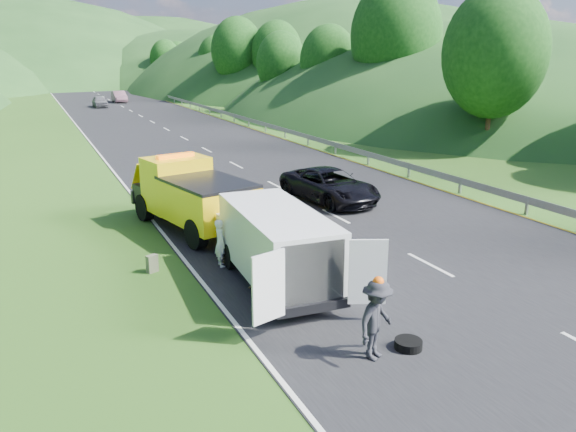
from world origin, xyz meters
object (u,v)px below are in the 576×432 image
woman (221,266)px  passing_suv (329,201)px  child (256,290)px  spare_tire (408,349)px  white_van (275,242)px  worker (375,358)px  suitcase (152,264)px  tow_truck (191,195)px

woman → passing_suv: (6.91, 5.58, 0.00)m
woman → child: woman is taller
spare_tire → white_van: bearing=104.3°
woman → passing_suv: 8.88m
child → worker: size_ratio=0.50×
white_van → child: (-0.69, -0.20, -1.25)m
woman → worker: (1.30, -6.67, 0.00)m
woman → worker: worker is taller
child → spare_tire: (1.89, -4.51, 0.00)m
suitcase → tow_truck: bearing=58.9°
child → suitcase: size_ratio=1.67×
tow_truck → spare_tire: 11.15m
child → worker: bearing=-39.0°
tow_truck → passing_suv: bearing=-1.1°
woman → passing_suv: size_ratio=0.29×
spare_tire → child: bearing=112.8°
white_van → child: size_ratio=7.02×
child → spare_tire: size_ratio=1.45×
tow_truck → worker: (1.03, -10.92, -1.32)m
white_van → worker: white_van is taller
woman → spare_tire: woman is taller
tow_truck → white_van: (0.73, -6.19, -0.06)m
white_van → child: bearing=-159.7°
white_van → suitcase: white_van is taller
tow_truck → child: 6.53m
woman → worker: 6.80m
tow_truck → white_van: bearing=-95.6°
woman → worker: bearing=-165.2°
tow_truck → woman: (-0.27, -4.25, -1.32)m
white_van → worker: bearing=-82.7°
child → passing_suv: bearing=88.2°
tow_truck → child: bearing=-102.0°
tow_truck → suitcase: bearing=-133.5°
tow_truck → white_van: 6.23m
worker → spare_tire: (0.90, 0.02, 0.00)m
passing_suv → worker: bearing=-122.5°
tow_truck → woman: tow_truck is taller
suitcase → passing_suv: size_ratio=0.10×
worker → suitcase: worker is taller
woman → spare_tire: size_ratio=2.39×
tow_truck → spare_tire: size_ratio=10.53×
suitcase → passing_suv: 10.35m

